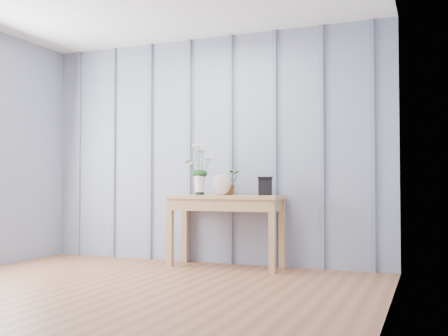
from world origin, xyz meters
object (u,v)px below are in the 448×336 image
at_px(daisy_vase, 200,161).
at_px(carved_box, 265,186).
at_px(felt_disc_vessel, 221,184).
at_px(sideboard, 226,206).

distance_m(daisy_vase, carved_box, 0.75).
height_order(felt_disc_vessel, carved_box, felt_disc_vessel).
relative_size(felt_disc_vessel, carved_box, 1.16).
relative_size(sideboard, daisy_vase, 2.09).
bearing_deg(daisy_vase, carved_box, 5.72).
bearing_deg(felt_disc_vessel, sideboard, 86.27).
relative_size(sideboard, felt_disc_vessel, 5.48).
distance_m(sideboard, daisy_vase, 0.55).
xyz_separation_m(felt_disc_vessel, carved_box, (0.44, 0.10, -0.01)).
relative_size(daisy_vase, felt_disc_vessel, 2.62).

